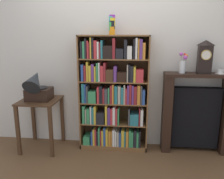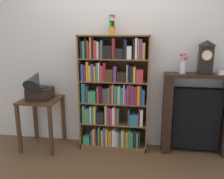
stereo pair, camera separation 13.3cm
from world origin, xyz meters
TOP-DOWN VIEW (x-y plane):
  - ground_plane at (0.00, 0.00)m, footprint 7.40×6.40m
  - wall_back at (0.06, 0.35)m, footprint 4.40×0.08m
  - bookshelf at (-0.01, 0.16)m, footprint 0.96×0.28m
  - cup_stack at (-0.03, 0.17)m, footprint 0.08×0.08m
  - side_table_left at (-1.03, 0.03)m, footprint 0.53×0.55m
  - gramophone at (-1.03, -0.03)m, footprint 0.32×0.44m
  - fireplace_mantel at (1.14, 0.19)m, footprint 0.92×0.27m
  - mantel_clock at (1.19, 0.17)m, footprint 0.17×0.12m
  - flower_vase at (0.92, 0.17)m, footprint 0.12×0.12m
  - teacup_with_saucer at (1.40, 0.17)m, footprint 0.13×0.12m

SIDE VIEW (x-z plane):
  - ground_plane at x=0.00m, z-range -0.02..0.00m
  - fireplace_mantel at x=1.14m, z-range -0.01..1.11m
  - side_table_left at x=-1.03m, z-range 0.19..0.91m
  - bookshelf at x=-0.01m, z-range -0.04..1.57m
  - gramophone at x=-1.03m, z-range 0.68..1.17m
  - teacup_with_saucer at x=1.40m, z-range 1.11..1.17m
  - flower_vase at x=0.92m, z-range 1.10..1.38m
  - wall_back at x=0.06m, z-range 0.00..2.60m
  - mantel_clock at x=1.19m, z-range 1.12..1.55m
  - cup_stack at x=-0.03m, z-range 1.61..1.87m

